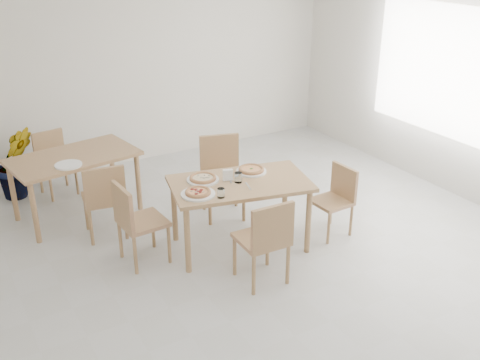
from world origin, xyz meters
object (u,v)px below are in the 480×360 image
chair_north (222,170)px  plate_mushroom (203,180)px  chair_east (336,195)px  chair_south (266,237)px  chair_back_n (53,158)px  second_table (74,163)px  chair_back_s (104,196)px  plate_pepperoni (198,194)px  pizza_margherita (251,169)px  pizza_mushroom (203,178)px  napkin_holder (228,176)px  plate_empty (68,165)px  pizza_pepperoni (198,192)px  plate_margherita (251,171)px  tumbler_a (221,193)px  tumbler_b (238,177)px  potted_plant (15,163)px  main_table (240,190)px  chair_west (135,218)px

chair_north → plate_mushroom: bearing=-115.5°
chair_north → chair_east: (0.85, -1.06, -0.09)m
chair_south → chair_back_n: 3.32m
second_table → chair_back_s: chair_back_s is taller
second_table → chair_south: bearing=-73.0°
plate_mushroom → chair_back_s: size_ratio=0.38×
plate_pepperoni → pizza_margherita: bearing=16.5°
pizza_mushroom → chair_back_s: (-0.84, 0.67, -0.28)m
napkin_holder → plate_empty: napkin_holder is taller
plate_pepperoni → pizza_pepperoni: bearing=90.0°
plate_empty → plate_pepperoni: bearing=-57.1°
plate_margherita → tumbler_a: size_ratio=3.42×
tumbler_a → plate_margherita: bearing=33.5°
chair_north → tumbler_b: chair_north is taller
chair_back_n → plate_mushroom: bearing=-73.5°
second_table → potted_plant: size_ratio=1.63×
pizza_margherita → tumbler_a: (-0.57, -0.38, 0.02)m
pizza_pepperoni → tumbler_b: tumbler_b is taller
plate_margherita → tumbler_b: size_ratio=3.08×
main_table → chair_back_s: (-1.16, 0.88, -0.16)m
potted_plant → plate_mushroom: bearing=-56.9°
main_table → chair_south: 0.76m
second_table → chair_back_s: bearing=-89.5°
tumbler_a → plate_empty: 1.86m
second_table → chair_back_n: size_ratio=1.89×
chair_north → pizza_mushroom: chair_north is taller
plate_mushroom → potted_plant: (-1.47, 2.25, -0.30)m
plate_pepperoni → tumbler_b: tumbler_b is taller
chair_west → plate_pepperoni: bearing=-122.4°
tumbler_b → chair_back_s: chair_back_s is taller
tumbler_a → tumbler_b: 0.39m
plate_mushroom → napkin_holder: 0.26m
chair_back_n → chair_north: bearing=-54.4°
chair_north → plate_mushroom: size_ratio=2.82×
tumbler_b → plate_empty: tumbler_b is taller
pizza_margherita → tumbler_a: size_ratio=3.56×
plate_mushroom → chair_back_s: (-0.84, 0.67, -0.25)m
chair_east → potted_plant: size_ratio=0.84×
main_table → second_table: 2.03m
plate_margherita → second_table: 2.08m
chair_west → plate_mushroom: size_ratio=2.62×
second_table → chair_back_n: (-0.07, 0.78, -0.20)m
plate_margherita → pizza_mushroom: 0.55m
pizza_mushroom → plate_empty: size_ratio=0.94×
pizza_pepperoni → chair_back_s: (-0.65, 0.95, -0.28)m
chair_east → pizza_mushroom: size_ratio=2.79×
pizza_pepperoni → potted_plant: bearing=116.8°
chair_south → plate_empty: chair_south is taller
chair_north → second_table: 1.69m
plate_empty → potted_plant: (-0.39, 1.16, -0.30)m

